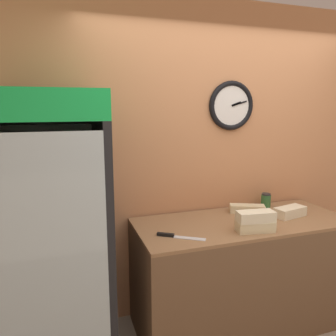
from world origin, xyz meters
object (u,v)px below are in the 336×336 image
at_px(sandwich_stack_middle, 256,216).
at_px(chefs_knife, 174,236).
at_px(beverage_cooler, 52,222).
at_px(sandwich_flat_left, 290,212).
at_px(condiment_jar, 266,200).
at_px(sandwich_flat_right, 247,209).
at_px(sandwich_stack_bottom, 255,226).

xyz_separation_m(sandwich_stack_middle, chefs_knife, (-0.60, 0.09, -0.11)).
bearing_deg(sandwich_stack_middle, chefs_knife, 171.56).
xyz_separation_m(beverage_cooler, sandwich_stack_middle, (1.42, -0.28, -0.03)).
height_order(sandwich_flat_left, condiment_jar, condiment_jar).
height_order(sandwich_stack_middle, sandwich_flat_right, sandwich_stack_middle).
bearing_deg(sandwich_flat_left, sandwich_flat_right, 145.36).
bearing_deg(sandwich_flat_left, sandwich_stack_middle, -157.03).
height_order(sandwich_flat_right, condiment_jar, condiment_jar).
height_order(beverage_cooler, sandwich_stack_bottom, beverage_cooler).
xyz_separation_m(chefs_knife, condiment_jar, (1.04, 0.40, 0.05)).
bearing_deg(sandwich_stack_middle, sandwich_stack_bottom, 0.00).
xyz_separation_m(sandwich_flat_left, condiment_jar, (-0.03, 0.30, 0.02)).
bearing_deg(condiment_jar, chefs_knife, -158.74).
distance_m(sandwich_stack_bottom, chefs_knife, 0.61).
bearing_deg(sandwich_flat_right, beverage_cooler, -175.66).
relative_size(beverage_cooler, sandwich_stack_bottom, 6.58).
relative_size(sandwich_flat_left, condiment_jar, 2.34).
distance_m(beverage_cooler, sandwich_flat_left, 1.89).
bearing_deg(sandwich_stack_middle, beverage_cooler, 168.94).
distance_m(sandwich_flat_left, condiment_jar, 0.30).
bearing_deg(beverage_cooler, sandwich_stack_middle, -11.06).
bearing_deg(sandwich_flat_right, chefs_knife, -158.53).
distance_m(beverage_cooler, sandwich_flat_right, 1.61).
bearing_deg(beverage_cooler, condiment_jar, 6.69).
relative_size(chefs_knife, condiment_jar, 2.50).
relative_size(beverage_cooler, chefs_knife, 6.11).
bearing_deg(beverage_cooler, sandwich_stack_bottom, -11.06).
height_order(sandwich_stack_bottom, sandwich_stack_middle, sandwich_stack_middle).
bearing_deg(sandwich_flat_right, sandwich_stack_middle, -114.31).
distance_m(beverage_cooler, condiment_jar, 1.87).
xyz_separation_m(sandwich_stack_middle, condiment_jar, (0.44, 0.49, -0.05)).
relative_size(beverage_cooler, sandwich_flat_left, 6.52).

